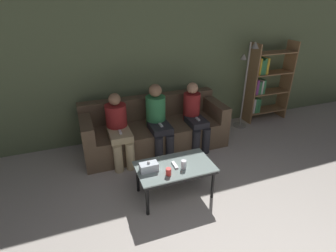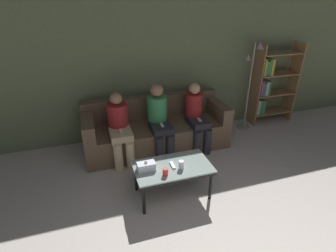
% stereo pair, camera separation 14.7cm
% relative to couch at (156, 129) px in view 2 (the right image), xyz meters
% --- Properties ---
extents(wall_back, '(12.00, 0.06, 2.60)m').
position_rel_couch_xyz_m(wall_back, '(0.00, 0.51, 0.99)').
color(wall_back, '#60704C').
rests_on(wall_back, ground_plane).
extents(couch, '(2.36, 0.87, 0.82)m').
position_rel_couch_xyz_m(couch, '(0.00, 0.00, 0.00)').
color(couch, brown).
rests_on(couch, ground_plane).
extents(coffee_table, '(0.96, 0.55, 0.45)m').
position_rel_couch_xyz_m(coffee_table, '(-0.14, -1.30, 0.09)').
color(coffee_table, '#8C9E99').
rests_on(coffee_table, ground_plane).
extents(cup_near_left, '(0.07, 0.07, 0.11)m').
position_rel_couch_xyz_m(cup_near_left, '(-0.06, -1.38, 0.20)').
color(cup_near_left, silver).
rests_on(cup_near_left, coffee_table).
extents(cup_near_right, '(0.07, 0.07, 0.09)m').
position_rel_couch_xyz_m(cup_near_right, '(-0.28, -1.44, 0.19)').
color(cup_near_right, red).
rests_on(cup_near_right, coffee_table).
extents(tissue_box, '(0.22, 0.12, 0.13)m').
position_rel_couch_xyz_m(tissue_box, '(-0.47, -1.28, 0.19)').
color(tissue_box, silver).
rests_on(tissue_box, coffee_table).
extents(game_remote, '(0.04, 0.15, 0.02)m').
position_rel_couch_xyz_m(game_remote, '(-0.14, -1.30, 0.15)').
color(game_remote, white).
rests_on(game_remote, coffee_table).
extents(bookshelf, '(0.89, 0.32, 1.57)m').
position_rel_couch_xyz_m(bookshelf, '(2.40, 0.28, 0.48)').
color(bookshelf, '#9E754C').
rests_on(bookshelf, ground_plane).
extents(standing_lamp, '(0.31, 0.26, 1.64)m').
position_rel_couch_xyz_m(standing_lamp, '(1.85, 0.14, 0.70)').
color(standing_lamp, gray).
rests_on(standing_lamp, ground_plane).
extents(seated_person_left_end, '(0.32, 0.66, 1.06)m').
position_rel_couch_xyz_m(seated_person_left_end, '(-0.63, -0.22, 0.26)').
color(seated_person_left_end, tan).
rests_on(seated_person_left_end, ground_plane).
extents(seated_person_mid_left, '(0.31, 0.64, 1.13)m').
position_rel_couch_xyz_m(seated_person_mid_left, '(0.00, -0.21, 0.30)').
color(seated_person_mid_left, '#28282D').
rests_on(seated_person_mid_left, ground_plane).
extents(seated_person_mid_right, '(0.31, 0.62, 1.09)m').
position_rel_couch_xyz_m(seated_person_mid_right, '(0.63, -0.22, 0.27)').
color(seated_person_mid_right, '#28282D').
rests_on(seated_person_mid_right, ground_plane).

